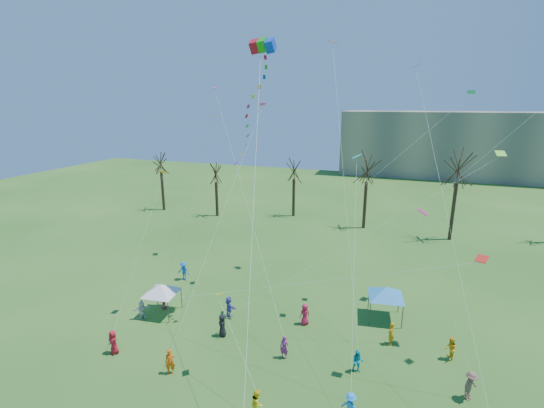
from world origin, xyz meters
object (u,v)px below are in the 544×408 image
(canopy_tent_white, at_px, (161,289))
(distant_building, at_px, (476,145))
(big_box_kite, at_px, (255,114))
(canopy_tent_blue, at_px, (386,292))

(canopy_tent_white, bearing_deg, distant_building, 66.10)
(big_box_kite, distance_m, canopy_tent_white, 16.10)
(distant_building, distance_m, canopy_tent_blue, 71.28)
(canopy_tent_white, relative_size, canopy_tent_blue, 0.95)
(distant_building, xyz_separation_m, canopy_tent_white, (-33.11, -74.72, -5.24))
(distant_building, height_order, canopy_tent_blue, distant_building)
(distant_building, xyz_separation_m, big_box_kite, (-25.45, -72.67, 8.77))
(canopy_tent_white, height_order, canopy_tent_blue, canopy_tent_blue)
(big_box_kite, distance_m, canopy_tent_blue, 17.33)
(big_box_kite, bearing_deg, distant_building, 70.70)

